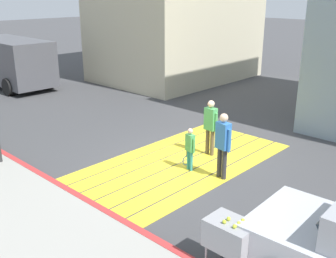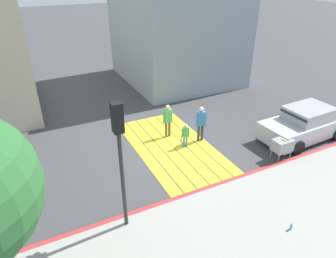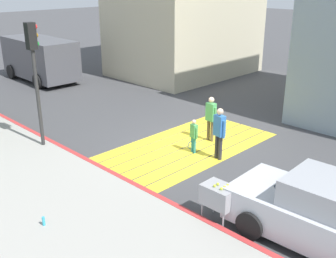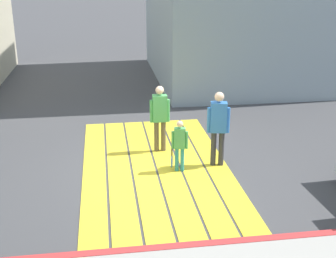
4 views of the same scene
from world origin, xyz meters
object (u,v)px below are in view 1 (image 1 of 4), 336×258
Objects in this scene: tennis_ball_cart at (230,235)px; pedestrian_adult_trailing at (223,141)px; van_down_street at (12,61)px; pedestrian_adult_lead at (210,124)px; pedestrian_child_with_racket at (190,147)px.

pedestrian_adult_trailing is (2.84, 2.22, 0.31)m from tennis_ball_cart.
pedestrian_adult_trailing is (-1.38, -13.81, -0.27)m from van_down_street.
pedestrian_adult_trailing is (-1.03, -1.18, 0.05)m from pedestrian_adult_lead.
pedestrian_adult_lead reaches higher than tennis_ball_cart.
tennis_ball_cart is 0.59× the size of pedestrian_adult_trailing.
pedestrian_adult_lead is at bearing -91.62° from van_down_street.
pedestrian_adult_trailing reaches higher than pedestrian_adult_lead.
pedestrian_adult_lead is 1.56m from pedestrian_adult_trailing.
pedestrian_adult_lead is at bearing 41.36° from tennis_ball_cart.
tennis_ball_cart is (-4.22, -16.03, -0.58)m from van_down_street.
pedestrian_child_with_racket is (2.65, 3.13, -0.04)m from tennis_ball_cart.
tennis_ball_cart is 4.10m from pedestrian_child_with_racket.
van_down_street is 3.19× the size of pedestrian_adult_lead.
van_down_street is 4.44× the size of pedestrian_child_with_racket.
tennis_ball_cart is at bearing -130.20° from pedestrian_child_with_racket.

